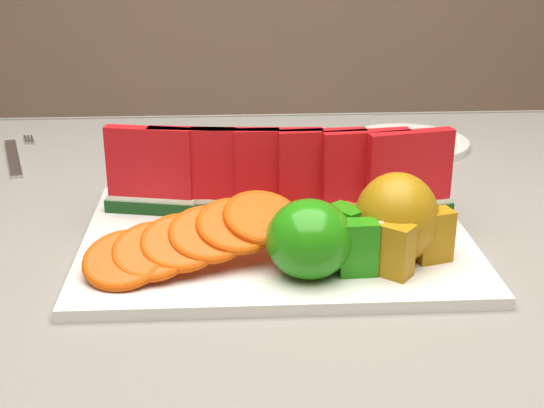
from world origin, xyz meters
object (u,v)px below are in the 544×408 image
Objects in this scene: side_plate at (407,143)px; fork at (15,156)px; platter at (277,240)px; pear_cluster at (399,221)px; apple_cluster at (317,239)px.

side_plate is 1.08× the size of fork.
pear_cluster is (0.11, -0.06, 0.04)m from platter.
side_plate is at bearing 2.33° from fork.
fork is (-0.56, -0.02, -0.00)m from side_plate.
apple_cluster is 0.46m from side_plate.
side_plate is at bearing 75.86° from pear_cluster.
pear_cluster is 0.60m from fork.
fork is (-0.46, 0.37, -0.05)m from pear_cluster.
apple_cluster is at bearing -163.13° from pear_cluster.
platter is 3.32× the size of apple_cluster.
apple_cluster reaches higher than platter.
fork is at bearing 133.71° from apple_cluster.
apple_cluster is at bearing -46.29° from fork.
fork is (-0.35, 0.31, -0.00)m from platter.
platter is 1.92× the size of side_plate.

